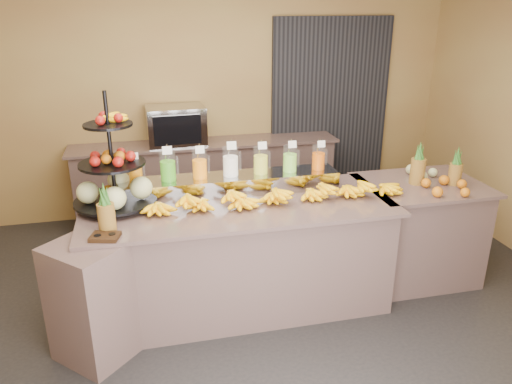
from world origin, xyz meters
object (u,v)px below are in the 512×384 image
object	(u,v)px
pitcher_tray	(231,184)
fruit_stand	(120,178)
condiment_caddy	(105,237)
oven_warmer	(176,125)
right_fruit_pile	(440,180)
banana_heap	(275,193)

from	to	relation	value
pitcher_tray	fruit_stand	bearing A→B (deg)	-173.65
condiment_caddy	oven_warmer	xyz separation A→B (m)	(0.69, 2.35, 0.20)
pitcher_tray	right_fruit_pile	size ratio (longest dim) A/B	4.25
pitcher_tray	fruit_stand	size ratio (longest dim) A/B	2.02
right_fruit_pile	pitcher_tray	bearing A→B (deg)	170.04
pitcher_tray	oven_warmer	world-z (taller)	oven_warmer
banana_heap	pitcher_tray	bearing A→B (deg)	136.25
condiment_caddy	right_fruit_pile	xyz separation A→B (m)	(2.80, 0.37, 0.06)
oven_warmer	right_fruit_pile	bearing A→B (deg)	-45.57
banana_heap	right_fruit_pile	bearing A→B (deg)	-0.66
condiment_caddy	pitcher_tray	bearing A→B (deg)	34.06
pitcher_tray	oven_warmer	size ratio (longest dim) A/B	2.86
pitcher_tray	fruit_stand	world-z (taller)	fruit_stand
banana_heap	condiment_caddy	xyz separation A→B (m)	(-1.32, -0.39, -0.06)
banana_heap	oven_warmer	distance (m)	2.07
condiment_caddy	oven_warmer	world-z (taller)	oven_warmer
fruit_stand	oven_warmer	xyz separation A→B (m)	(0.58, 1.77, -0.02)
pitcher_tray	condiment_caddy	xyz separation A→B (m)	(-1.01, -0.68, -0.06)
banana_heap	condiment_caddy	bearing A→B (deg)	-163.75
fruit_stand	right_fruit_pile	world-z (taller)	fruit_stand
right_fruit_pile	oven_warmer	bearing A→B (deg)	136.82
fruit_stand	condiment_caddy	world-z (taller)	fruit_stand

